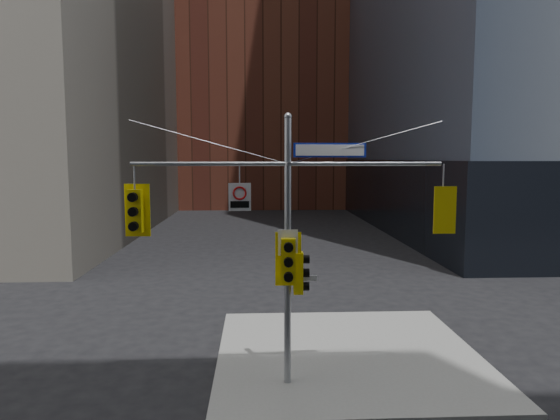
{
  "coord_description": "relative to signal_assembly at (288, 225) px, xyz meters",
  "views": [
    {
      "loc": [
        -0.8,
        -10.83,
        6.14
      ],
      "look_at": [
        -0.2,
        2.0,
        4.81
      ],
      "focal_mm": 32.0,
      "sensor_mm": 36.0,
      "label": 1
    }
  ],
  "objects": [
    {
      "name": "sidewalk_corner",
      "position": [
        2.0,
        2.01,
        -4.34
      ],
      "size": [
        8.0,
        8.0,
        0.15
      ],
      "primitive_type": "cube",
      "color": "gray",
      "rests_on": "ground"
    },
    {
      "name": "brick_midrise",
      "position": [
        0.0,
        56.01,
        9.58
      ],
      "size": [
        26.0,
        20.0,
        28.0
      ],
      "primitive_type": "cube",
      "color": "brown",
      "rests_on": "ground"
    },
    {
      "name": "signal_assembly",
      "position": [
        0.0,
        0.0,
        0.0
      ],
      "size": [
        8.0,
        0.8,
        7.3
      ],
      "color": "#96999E",
      "rests_on": "ground"
    },
    {
      "name": "traffic_light_west_arm",
      "position": [
        -3.91,
        0.01,
        0.38
      ],
      "size": [
        0.65,
        0.52,
        1.37
      ],
      "rotation": [
        0.0,
        0.0,
        -0.04
      ],
      "color": "yellow",
      "rests_on": "ground"
    },
    {
      "name": "traffic_light_east_arm",
      "position": [
        4.08,
        0.0,
        0.38
      ],
      "size": [
        0.59,
        0.47,
        1.24
      ],
      "rotation": [
        0.0,
        0.0,
        3.16
      ],
      "color": "yellow",
      "rests_on": "ground"
    },
    {
      "name": "traffic_light_pole_side",
      "position": [
        0.33,
        0.01,
        -1.28
      ],
      "size": [
        0.43,
        0.36,
        1.09
      ],
      "rotation": [
        0.0,
        0.0,
        1.54
      ],
      "color": "yellow",
      "rests_on": "ground"
    },
    {
      "name": "traffic_light_pole_front",
      "position": [
        0.0,
        -0.27,
        -0.88
      ],
      "size": [
        0.68,
        0.54,
        1.41
      ],
      "rotation": [
        0.0,
        0.0,
        -0.04
      ],
      "color": "yellow",
      "rests_on": "ground"
    },
    {
      "name": "street_sign_blade",
      "position": [
        1.09,
        0.0,
        1.93
      ],
      "size": [
        1.9,
        0.2,
        0.37
      ],
      "rotation": [
        0.0,
        0.0,
        0.08
      ],
      "color": "#11229F",
      "rests_on": "ground"
    },
    {
      "name": "regulatory_sign_arm",
      "position": [
        -1.24,
        -0.02,
        0.76
      ],
      "size": [
        0.58,
        0.08,
        0.72
      ],
      "rotation": [
        0.0,
        0.0,
        0.04
      ],
      "color": "silver",
      "rests_on": "ground"
    },
    {
      "name": "regulatory_sign_pole",
      "position": [
        0.0,
        -0.12,
        -0.46
      ],
      "size": [
        0.51,
        0.07,
        0.67
      ],
      "rotation": [
        0.0,
        0.0,
        0.06
      ],
      "color": "silver",
      "rests_on": "ground"
    },
    {
      "name": "street_blade_ew",
      "position": [
        0.45,
        0.01,
        -1.43
      ],
      "size": [
        0.67,
        0.08,
        0.13
      ],
      "rotation": [
        0.0,
        0.0,
        0.08
      ],
      "color": "silver",
      "rests_on": "ground"
    },
    {
      "name": "street_blade_ns",
      "position": [
        0.0,
        0.46,
        -1.74
      ],
      "size": [
        0.1,
        0.84,
        0.17
      ],
      "rotation": [
        0.0,
        0.0,
        -0.07
      ],
      "color": "#145926",
      "rests_on": "ground"
    }
  ]
}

